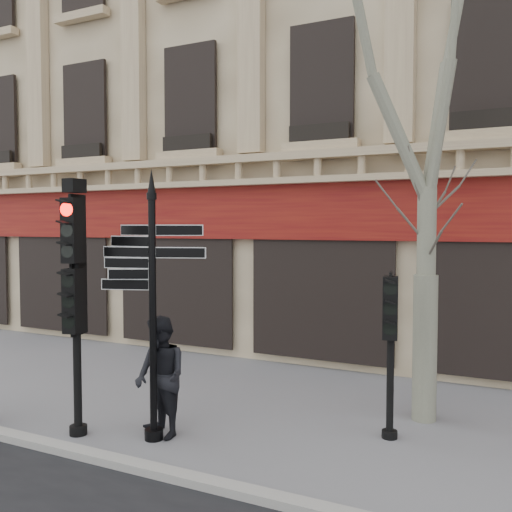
# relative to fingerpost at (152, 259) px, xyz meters

# --- Properties ---
(ground) EXTENTS (80.00, 80.00, 0.00)m
(ground) POSITION_rel_fingerpost_xyz_m (0.74, 0.38, -2.77)
(ground) COLOR slate
(ground) RESTS_ON ground
(kerb) EXTENTS (80.00, 0.25, 0.12)m
(kerb) POSITION_rel_fingerpost_xyz_m (0.74, -1.02, -2.71)
(kerb) COLOR gray
(kerb) RESTS_ON ground
(building) EXTENTS (28.00, 15.52, 18.00)m
(building) POSITION_rel_fingerpost_xyz_m (0.74, 12.87, 6.22)
(building) COLOR tan
(building) RESTS_ON ground
(fingerpost) EXTENTS (1.98, 1.98, 4.13)m
(fingerpost) POSITION_rel_fingerpost_xyz_m (0.00, 0.00, 0.00)
(fingerpost) COLOR black
(fingerpost) RESTS_ON ground
(traffic_signal_main) EXTENTS (0.50, 0.41, 3.99)m
(traffic_signal_main) POSITION_rel_fingerpost_xyz_m (-1.18, -0.37, -0.25)
(traffic_signal_main) COLOR black
(traffic_signal_main) RESTS_ON ground
(traffic_signal_secondary) EXTENTS (0.47, 0.38, 2.50)m
(traffic_signal_secondary) POSITION_rel_fingerpost_xyz_m (3.20, 1.69, -1.02)
(traffic_signal_secondary) COLOR black
(traffic_signal_secondary) RESTS_ON ground
(plane_tree) EXTENTS (3.57, 3.57, 9.48)m
(plane_tree) POSITION_rel_fingerpost_xyz_m (3.52, 2.78, 3.88)
(plane_tree) COLOR gray
(plane_tree) RESTS_ON ground
(pedestrian_b) EXTENTS (1.13, 1.03, 1.87)m
(pedestrian_b) POSITION_rel_fingerpost_xyz_m (0.02, 0.15, -1.84)
(pedestrian_b) COLOR black
(pedestrian_b) RESTS_ON ground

